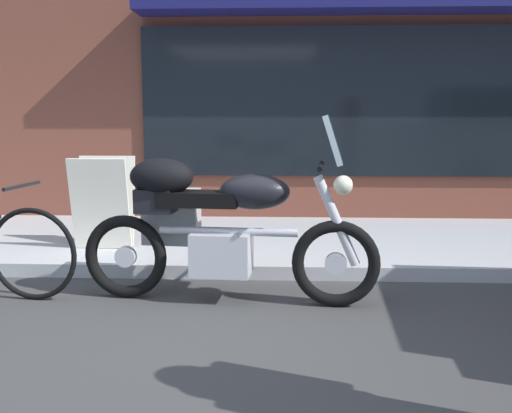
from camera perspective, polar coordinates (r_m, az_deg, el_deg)
name	(u,v)px	position (r m, az deg, el deg)	size (l,w,h in m)	color
ground_plane	(173,339)	(3.85, -8.07, -12.58)	(80.00, 80.00, 0.00)	#3C3C3C
touring_motorcycle	(212,222)	(4.43, -4.28, -1.49)	(2.24, 0.79, 1.40)	black
sandwich_board_sign	(103,203)	(5.86, -14.57, 0.38)	(0.55, 0.40, 0.88)	silver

